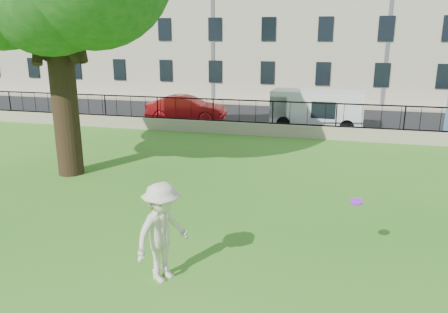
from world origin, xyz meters
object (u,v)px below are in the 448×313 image
(man, at_px, (162,232))
(frisbee, at_px, (356,202))
(red_sedan, at_px, (186,109))
(white_van, at_px, (317,110))

(man, bearing_deg, frisbee, -39.70)
(frisbee, distance_m, red_sedan, 16.68)
(man, distance_m, red_sedan, 16.75)
(red_sedan, height_order, white_van, white_van)
(white_van, bearing_deg, man, -94.71)
(frisbee, relative_size, red_sedan, 0.06)
(man, bearing_deg, white_van, 16.73)
(man, bearing_deg, red_sedan, 42.18)
(man, relative_size, red_sedan, 0.46)
(man, xyz_separation_m, red_sedan, (-5.06, 15.96, -0.29))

